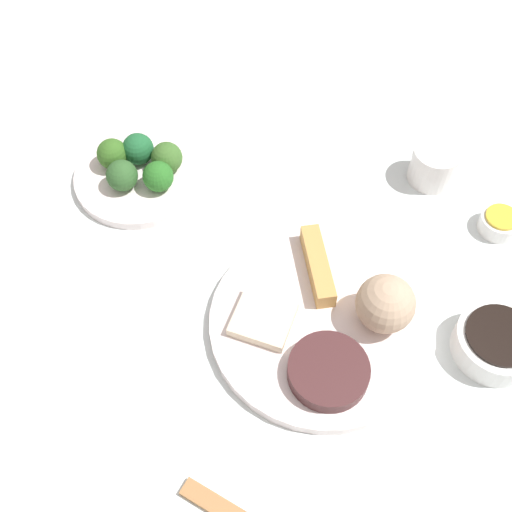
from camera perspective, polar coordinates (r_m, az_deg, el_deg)
The scene contains 17 objects.
tabletop at distance 0.84m, azimuth 3.70°, elevation -4.65°, with size 2.20×2.20×0.02m, color white.
main_plate at distance 0.81m, azimuth 5.93°, elevation -6.06°, with size 0.29×0.29×0.02m, color white.
rice_scoop at distance 0.79m, azimuth 11.63°, elevation -4.25°, with size 0.07×0.07×0.07m, color tan.
spring_roll at distance 0.83m, azimuth 5.60°, elevation -0.86°, with size 0.12×0.02×0.03m, color tan.
crab_rangoon_wonton at distance 0.79m, azimuth 0.66°, elevation -5.72°, with size 0.07×0.07×0.01m, color beige.
stir_fry_heap at distance 0.76m, azimuth 6.56°, elevation -10.31°, with size 0.10×0.10×0.02m, color #452325.
broccoli_plate at distance 0.97m, azimuth -10.48°, elevation 7.13°, with size 0.19×0.19×0.01m, color white.
broccoli_floret_0 at distance 0.97m, azimuth -12.86°, elevation 8.98°, with size 0.05×0.05×0.05m, color #366722.
broccoli_floret_1 at distance 0.94m, azimuth -12.03°, elevation 7.14°, with size 0.05×0.05×0.05m, color #305C2B.
broccoli_floret_2 at distance 0.97m, azimuth -10.63°, elevation 9.51°, with size 0.05×0.05×0.05m, color #1F6133.
broccoli_floret_3 at distance 0.93m, azimuth -8.85°, elevation 7.12°, with size 0.05×0.05×0.05m, color #296D24.
broccoli_floret_5 at distance 0.95m, azimuth -8.07°, elevation 8.81°, with size 0.05×0.05×0.05m, color #3C6829.
soy_sauce_bowl at distance 0.84m, azimuth 20.88°, elevation -7.37°, with size 0.10×0.10×0.04m, color white.
soy_sauce_bowl_liquid at distance 0.82m, azimuth 21.31°, elevation -6.70°, with size 0.09×0.09×0.00m, color black.
sauce_ramekin_hot_mustard at distance 0.96m, azimuth 21.14°, elevation 2.78°, with size 0.06×0.06×0.02m, color white.
sauce_ramekin_hot_mustard_liquid at distance 0.94m, azimuth 21.40°, elevation 3.30°, with size 0.05×0.05×0.00m, color gold.
teacup at distance 0.98m, azimuth 15.81°, elevation 7.94°, with size 0.07×0.07×0.06m, color white.
Camera 1 is at (0.10, 0.41, 0.74)m, focal length 44.21 mm.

